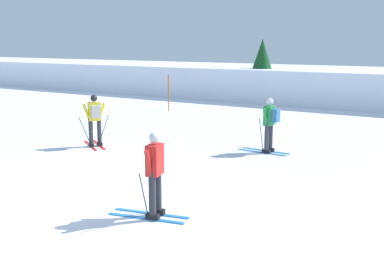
% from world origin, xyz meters
% --- Properties ---
extents(ground_plane, '(120.00, 120.00, 0.00)m').
position_xyz_m(ground_plane, '(0.00, 0.00, 0.00)').
color(ground_plane, silver).
extents(far_snow_ridge, '(80.00, 7.17, 1.87)m').
position_xyz_m(far_snow_ridge, '(0.00, 19.69, 0.94)').
color(far_snow_ridge, silver).
rests_on(far_snow_ridge, ground).
extents(skier_red, '(1.64, 0.99, 1.71)m').
position_xyz_m(skier_red, '(2.43, -0.36, 0.92)').
color(skier_red, '#237AC6').
rests_on(skier_red, ground).
extents(skier_yellow, '(1.53, 1.21, 1.71)m').
position_xyz_m(skier_yellow, '(-2.84, 3.74, 0.95)').
color(skier_yellow, red).
rests_on(skier_yellow, ground).
extents(skier_green, '(1.62, 1.00, 1.71)m').
position_xyz_m(skier_green, '(2.39, 5.85, 0.96)').
color(skier_green, '#237AC6').
rests_on(skier_green, ground).
extents(trail_marker_pole, '(0.06, 0.06, 1.81)m').
position_xyz_m(trail_marker_pole, '(-5.10, 11.54, 0.91)').
color(trail_marker_pole, '#C65614').
rests_on(trail_marker_pole, ground).
extents(conifer_far_left, '(1.92, 1.92, 3.58)m').
position_xyz_m(conifer_far_left, '(-2.72, 17.78, 2.12)').
color(conifer_far_left, '#513823').
rests_on(conifer_far_left, ground).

